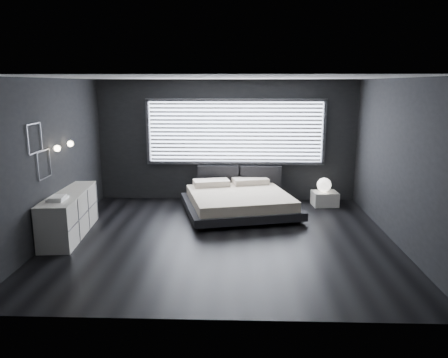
{
  "coord_description": "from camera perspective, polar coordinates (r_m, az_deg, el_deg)",
  "views": [
    {
      "loc": [
        0.29,
        -7.37,
        2.7
      ],
      "look_at": [
        0.0,
        0.85,
        0.9
      ],
      "focal_mm": 35.0,
      "sensor_mm": 36.0,
      "label": 1
    }
  ],
  "objects": [
    {
      "name": "window",
      "position": [
        10.13,
        1.5,
        6.16
      ],
      "size": [
        4.14,
        0.09,
        1.52
      ],
      "color": "white",
      "rests_on": "ground"
    },
    {
      "name": "bed",
      "position": [
        9.29,
        1.94,
        -2.84
      ],
      "size": [
        2.68,
        2.6,
        0.58
      ],
      "color": "black",
      "rests_on": "ground"
    },
    {
      "name": "wall_art_lower",
      "position": [
        7.9,
        -22.43,
        1.78
      ],
      "size": [
        0.01,
        0.48,
        0.48
      ],
      "color": "#47474C",
      "rests_on": "ground"
    },
    {
      "name": "book_stack",
      "position": [
        7.86,
        -20.92,
        -2.35
      ],
      "size": [
        0.27,
        0.36,
        0.07
      ],
      "color": "white",
      "rests_on": "dresser"
    },
    {
      "name": "nightstand",
      "position": [
        10.13,
        13.02,
        -2.51
      ],
      "size": [
        0.59,
        0.51,
        0.32
      ],
      "primitive_type": "cube",
      "rotation": [
        0.0,
        0.0,
        0.09
      ],
      "color": "silver",
      "rests_on": "ground"
    },
    {
      "name": "dresser",
      "position": [
        8.4,
        -19.54,
        -4.34
      ],
      "size": [
        0.71,
        2.0,
        0.79
      ],
      "color": "silver",
      "rests_on": "ground"
    },
    {
      "name": "room",
      "position": [
        7.49,
        -0.23,
        2.34
      ],
      "size": [
        6.04,
        6.0,
        2.8
      ],
      "color": "black",
      "rests_on": "ground"
    },
    {
      "name": "wall_art_upper",
      "position": [
        7.61,
        -23.48,
        4.9
      ],
      "size": [
        0.01,
        0.48,
        0.48
      ],
      "color": "#47474C",
      "rests_on": "ground"
    },
    {
      "name": "sconce_near",
      "position": [
        8.15,
        -20.97,
        3.76
      ],
      "size": [
        0.18,
        0.11,
        0.11
      ],
      "color": "silver",
      "rests_on": "ground"
    },
    {
      "name": "headboard",
      "position": [
        10.24,
        2.02,
        0.33
      ],
      "size": [
        1.96,
        0.16,
        0.52
      ],
      "color": "black",
      "rests_on": "ground"
    },
    {
      "name": "orb_lamp",
      "position": [
        10.05,
        12.94,
        -0.75
      ],
      "size": [
        0.32,
        0.32,
        0.32
      ],
      "primitive_type": "sphere",
      "color": "white",
      "rests_on": "nightstand"
    },
    {
      "name": "sconce_far",
      "position": [
        8.7,
        -19.45,
        4.37
      ],
      "size": [
        0.18,
        0.11,
        0.11
      ],
      "color": "silver",
      "rests_on": "ground"
    }
  ]
}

